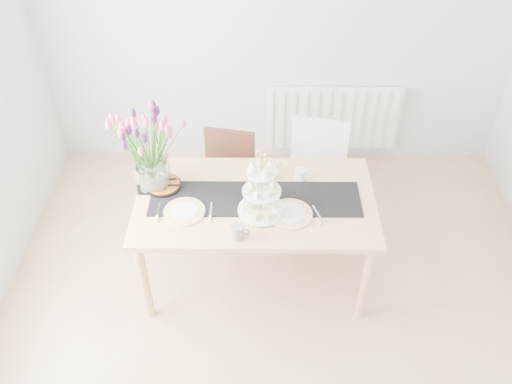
{
  "coord_description": "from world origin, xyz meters",
  "views": [
    {
      "loc": [
        -0.16,
        -1.92,
        3.16
      ],
      "look_at": [
        -0.18,
        0.71,
        0.86
      ],
      "focal_mm": 38.0,
      "sensor_mm": 36.0,
      "label": 1
    }
  ],
  "objects_px": {
    "plate_right": "(290,214)",
    "plate_left": "(184,212)",
    "tulip_vase": "(147,138)",
    "teapot": "(266,169)",
    "chair_white": "(316,168)",
    "cream_jug": "(301,174)",
    "mug_white": "(278,212)",
    "cake_stand": "(262,196)",
    "chair_brown": "(227,173)",
    "radiator": "(332,118)",
    "tart_tin": "(163,185)",
    "mug_grey": "(238,232)",
    "dining_table": "(255,208)"
  },
  "relations": [
    {
      "from": "dining_table",
      "to": "tulip_vase",
      "type": "height_order",
      "value": "tulip_vase"
    },
    {
      "from": "radiator",
      "to": "tulip_vase",
      "type": "distance_m",
      "value": 2.01
    },
    {
      "from": "dining_table",
      "to": "cake_stand",
      "type": "relative_size",
      "value": 3.53
    },
    {
      "from": "cream_jug",
      "to": "teapot",
      "type": "bearing_deg",
      "value": -163.62
    },
    {
      "from": "radiator",
      "to": "teapot",
      "type": "xyz_separation_m",
      "value": [
        -0.61,
        -1.21,
        0.38
      ]
    },
    {
      "from": "tulip_vase",
      "to": "plate_right",
      "type": "xyz_separation_m",
      "value": [
        0.92,
        -0.28,
        -0.39
      ]
    },
    {
      "from": "chair_white",
      "to": "plate_right",
      "type": "xyz_separation_m",
      "value": [
        -0.25,
        -0.78,
        0.24
      ]
    },
    {
      "from": "chair_white",
      "to": "teapot",
      "type": "bearing_deg",
      "value": -122.71
    },
    {
      "from": "chair_brown",
      "to": "cream_jug",
      "type": "bearing_deg",
      "value": -25.81
    },
    {
      "from": "chair_white",
      "to": "cream_jug",
      "type": "height_order",
      "value": "chair_white"
    },
    {
      "from": "dining_table",
      "to": "mug_white",
      "type": "bearing_deg",
      "value": -48.73
    },
    {
      "from": "teapot",
      "to": "mug_grey",
      "type": "height_order",
      "value": "teapot"
    },
    {
      "from": "radiator",
      "to": "mug_white",
      "type": "bearing_deg",
      "value": -108.37
    },
    {
      "from": "plate_right",
      "to": "plate_left",
      "type": "bearing_deg",
      "value": 178.34
    },
    {
      "from": "tulip_vase",
      "to": "cake_stand",
      "type": "relative_size",
      "value": 1.59
    },
    {
      "from": "tart_tin",
      "to": "plate_right",
      "type": "height_order",
      "value": "tart_tin"
    },
    {
      "from": "tulip_vase",
      "to": "teapot",
      "type": "bearing_deg",
      "value": 6.79
    },
    {
      "from": "radiator",
      "to": "tulip_vase",
      "type": "xyz_separation_m",
      "value": [
        -1.37,
        -1.3,
        0.7
      ]
    },
    {
      "from": "tulip_vase",
      "to": "mug_white",
      "type": "xyz_separation_m",
      "value": [
        0.84,
        -0.3,
        -0.35
      ]
    },
    {
      "from": "chair_brown",
      "to": "plate_left",
      "type": "xyz_separation_m",
      "value": [
        -0.23,
        -0.76,
        0.3
      ]
    },
    {
      "from": "dining_table",
      "to": "teapot",
      "type": "bearing_deg",
      "value": 72.85
    },
    {
      "from": "chair_brown",
      "to": "tulip_vase",
      "type": "xyz_separation_m",
      "value": [
        -0.46,
        -0.49,
        0.69
      ]
    },
    {
      "from": "chair_white",
      "to": "plate_left",
      "type": "relative_size",
      "value": 3.3
    },
    {
      "from": "chair_white",
      "to": "plate_right",
      "type": "relative_size",
      "value": 3.06
    },
    {
      "from": "cream_jug",
      "to": "plate_left",
      "type": "relative_size",
      "value": 0.3
    },
    {
      "from": "chair_white",
      "to": "mug_white",
      "type": "height_order",
      "value": "chair_white"
    },
    {
      "from": "radiator",
      "to": "plate_left",
      "type": "height_order",
      "value": "plate_left"
    },
    {
      "from": "chair_brown",
      "to": "plate_right",
      "type": "height_order",
      "value": "chair_brown"
    },
    {
      "from": "cream_jug",
      "to": "mug_grey",
      "type": "xyz_separation_m",
      "value": [
        -0.42,
        -0.57,
        0.01
      ]
    },
    {
      "from": "tulip_vase",
      "to": "tart_tin",
      "type": "xyz_separation_m",
      "value": [
        0.06,
        -0.01,
        -0.39
      ]
    },
    {
      "from": "cake_stand",
      "to": "mug_white",
      "type": "height_order",
      "value": "cake_stand"
    },
    {
      "from": "teapot",
      "to": "tart_tin",
      "type": "height_order",
      "value": "teapot"
    },
    {
      "from": "radiator",
      "to": "dining_table",
      "type": "distance_m",
      "value": 1.6
    },
    {
      "from": "teapot",
      "to": "tart_tin",
      "type": "distance_m",
      "value": 0.71
    },
    {
      "from": "cream_jug",
      "to": "mug_grey",
      "type": "height_order",
      "value": "mug_grey"
    },
    {
      "from": "cream_jug",
      "to": "tart_tin",
      "type": "distance_m",
      "value": 0.94
    },
    {
      "from": "mug_grey",
      "to": "cream_jug",
      "type": "bearing_deg",
      "value": 52.11
    },
    {
      "from": "tart_tin",
      "to": "mug_grey",
      "type": "height_order",
      "value": "mug_grey"
    },
    {
      "from": "dining_table",
      "to": "plate_left",
      "type": "bearing_deg",
      "value": -163.98
    },
    {
      "from": "dining_table",
      "to": "cake_stand",
      "type": "xyz_separation_m",
      "value": [
        0.04,
        -0.12,
        0.21
      ]
    },
    {
      "from": "chair_white",
      "to": "cream_jug",
      "type": "bearing_deg",
      "value": -98.97
    },
    {
      "from": "cream_jug",
      "to": "mug_white",
      "type": "xyz_separation_m",
      "value": [
        -0.16,
        -0.38,
        0.01
      ]
    },
    {
      "from": "chair_white",
      "to": "mug_white",
      "type": "bearing_deg",
      "value": -99.83
    },
    {
      "from": "teapot",
      "to": "plate_right",
      "type": "relative_size",
      "value": 0.84
    },
    {
      "from": "tart_tin",
      "to": "mug_white",
      "type": "distance_m",
      "value": 0.83
    },
    {
      "from": "tulip_vase",
      "to": "mug_grey",
      "type": "relative_size",
      "value": 7.45
    },
    {
      "from": "dining_table",
      "to": "chair_brown",
      "type": "height_order",
      "value": "chair_brown"
    },
    {
      "from": "dining_table",
      "to": "chair_white",
      "type": "xyz_separation_m",
      "value": [
        0.47,
        0.63,
        -0.15
      ]
    },
    {
      "from": "teapot",
      "to": "mug_grey",
      "type": "distance_m",
      "value": 0.6
    },
    {
      "from": "chair_brown",
      "to": "tulip_vase",
      "type": "bearing_deg",
      "value": -121.77
    }
  ]
}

